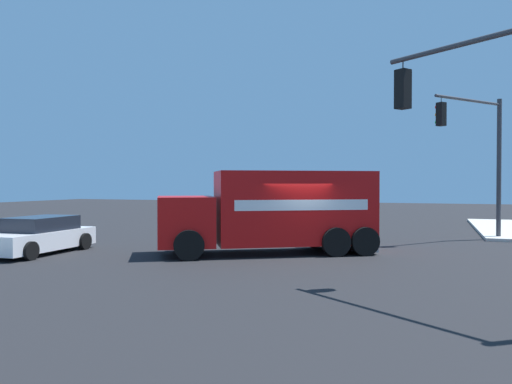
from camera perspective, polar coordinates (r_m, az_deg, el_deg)
ground_plane at (r=17.72m, az=4.77°, el=-7.15°), size 100.00×100.00×0.00m
delivery_truck at (r=17.94m, az=2.17°, el=-2.17°), size 7.83×6.02×2.94m
traffic_light_primary at (r=23.78m, az=24.25°, el=4.95°), size 2.85×3.55×6.15m
sedan_white at (r=19.58m, az=-23.56°, el=-4.60°), size 2.19×4.37×1.31m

